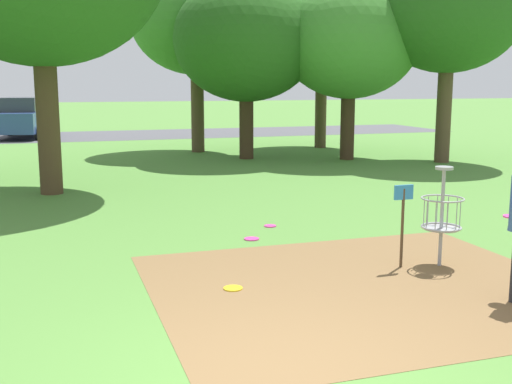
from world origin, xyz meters
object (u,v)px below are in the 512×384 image
tree_far_left (449,9)px  disc_golf_basket (438,213)px  frisbee_far_right (270,226)px  tree_near_right (350,39)px  tree_mid_center (322,33)px  frisbee_mid_grass (233,288)px  tree_far_center (196,18)px  parked_car_leftmost (22,118)px  frisbee_scattered_a (252,239)px  tree_mid_right (246,40)px

tree_far_left → disc_golf_basket: bearing=-124.4°
frisbee_far_right → tree_near_right: (5.65, 8.56, 3.87)m
disc_golf_basket → tree_mid_center: size_ratio=0.23×
frisbee_mid_grass → disc_golf_basket: bearing=2.0°
frisbee_mid_grass → tree_near_right: size_ratio=0.04×
frisbee_mid_grass → tree_far_center: (3.05, 15.41, 4.73)m
disc_golf_basket → parked_car_leftmost: parked_car_leftmost is taller
tree_far_left → frisbee_scattered_a: bearing=-138.7°
frisbee_scattered_a → tree_near_right: size_ratio=0.04×
tree_far_center → frisbee_far_right: bearing=-96.9°
tree_mid_right → parked_car_leftmost: size_ratio=1.32×
frisbee_mid_grass → tree_far_left: 14.80m
frisbee_scattered_a → frisbee_far_right: bearing=53.1°
frisbee_far_right → tree_mid_right: 10.82m
tree_mid_right → tree_far_center: bearing=113.0°
disc_golf_basket → parked_car_leftmost: 24.35m
tree_far_left → parked_car_leftmost: bearing=133.8°
disc_golf_basket → tree_far_left: tree_far_left is taller
tree_far_left → tree_mid_center: bearing=108.5°
disc_golf_basket → frisbee_far_right: 3.39m
disc_golf_basket → frisbee_mid_grass: disc_golf_basket is taller
frisbee_mid_grass → tree_near_right: tree_near_right is taller
disc_golf_basket → tree_near_right: tree_near_right is taller
frisbee_mid_grass → frisbee_scattered_a: bearing=67.2°
frisbee_scattered_a → disc_golf_basket: bearing=-48.3°
tree_far_center → parked_car_leftmost: (-6.31, 8.23, -3.82)m
frisbee_scattered_a → tree_far_left: size_ratio=0.04×
frisbee_far_right → parked_car_leftmost: parked_car_leftmost is taller
frisbee_far_right → tree_far_left: tree_far_left is taller
disc_golf_basket → parked_car_leftmost: size_ratio=0.31×
frisbee_mid_grass → tree_far_center: bearing=78.8°
frisbee_scattered_a → tree_mid_right: (3.16, 10.57, 3.86)m
tree_mid_right → tree_far_left: 6.37m
tree_mid_center → parked_car_leftmost: 14.27m
disc_golf_basket → parked_car_leftmost: bearing=104.8°
disc_golf_basket → frisbee_far_right: bearing=114.7°
frisbee_mid_grass → tree_far_left: (9.77, 10.06, 4.71)m
tree_near_right → frisbee_scattered_a: bearing=-123.8°
tree_mid_center → tree_mid_right: 4.65m
frisbee_mid_grass → parked_car_leftmost: (-3.26, 23.65, 0.91)m
frisbee_mid_grass → tree_mid_right: bearing=72.2°
tree_mid_center → tree_mid_right: (-3.82, -2.62, -0.48)m
disc_golf_basket → tree_mid_center: bearing=72.0°
frisbee_far_right → tree_mid_right: (2.56, 9.78, 3.86)m
tree_mid_right → tree_far_left: bearing=-26.6°
tree_far_center → tree_near_right: bearing=-42.0°
tree_mid_center → tree_near_right: bearing=-100.7°
tree_mid_center → parked_car_leftmost: bearing=144.0°
tree_mid_center → tree_far_center: (-4.89, -0.09, 0.39)m
frisbee_scattered_a → tree_far_left: 12.64m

